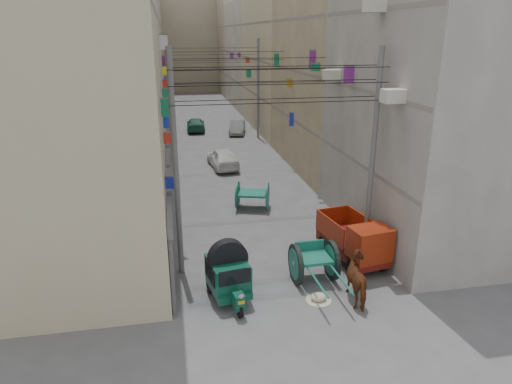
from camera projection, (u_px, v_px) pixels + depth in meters
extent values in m
plane|color=#4C4C4F|center=(329.00, 370.00, 11.97)|extent=(140.00, 140.00, 0.00)
cube|color=tan|center=(42.00, 90.00, 15.84)|extent=(8.00, 10.00, 13.00)
cube|color=slate|center=(162.00, 175.00, 17.61)|extent=(0.25, 9.80, 0.18)
cube|color=slate|center=(156.00, 96.00, 16.62)|extent=(0.25, 9.80, 0.18)
cube|color=slate|center=(150.00, 8.00, 15.64)|extent=(0.25, 9.80, 0.18)
cube|color=#BEB2A2|center=(91.00, 77.00, 26.20)|extent=(8.00, 12.00, 12.00)
cube|color=slate|center=(163.00, 123.00, 27.81)|extent=(0.25, 11.76, 0.18)
cube|color=slate|center=(159.00, 72.00, 26.83)|extent=(0.25, 11.76, 0.18)
cube|color=slate|center=(156.00, 18.00, 25.84)|extent=(0.25, 11.76, 0.18)
cube|color=#9F937D|center=(112.00, 51.00, 37.93)|extent=(8.00, 14.00, 14.00)
cube|color=slate|center=(163.00, 96.00, 39.87)|extent=(0.25, 13.72, 0.18)
cube|color=slate|center=(161.00, 60.00, 38.88)|extent=(0.25, 13.72, 0.18)
cube|color=slate|center=(158.00, 23.00, 37.90)|extent=(0.25, 13.72, 0.18)
cube|color=#A09B96|center=(126.00, 57.00, 51.28)|extent=(8.00, 14.00, 11.80)
cube|color=slate|center=(163.00, 81.00, 52.86)|extent=(0.25, 13.72, 0.18)
cube|color=slate|center=(161.00, 54.00, 51.87)|extent=(0.25, 13.72, 0.18)
cube|color=slate|center=(160.00, 26.00, 50.88)|extent=(0.25, 13.72, 0.18)
cube|color=tan|center=(133.00, 46.00, 63.06)|extent=(8.00, 12.00, 13.50)
cube|color=slate|center=(163.00, 72.00, 64.91)|extent=(0.25, 11.76, 0.18)
cube|color=slate|center=(162.00, 50.00, 63.93)|extent=(0.25, 11.76, 0.18)
cube|color=slate|center=(160.00, 27.00, 62.94)|extent=(0.25, 11.76, 0.18)
cube|color=#A09B96|center=(457.00, 82.00, 18.68)|extent=(8.00, 10.00, 13.00)
cube|color=slate|center=(362.00, 164.00, 19.07)|extent=(0.25, 9.80, 0.18)
cube|color=slate|center=(368.00, 91.00, 18.09)|extent=(0.25, 9.80, 0.18)
cube|color=slate|center=(375.00, 10.00, 17.10)|extent=(0.25, 9.80, 0.18)
cube|color=tan|center=(353.00, 73.00, 29.05)|extent=(8.00, 12.00, 12.00)
cube|color=slate|center=(293.00, 119.00, 29.28)|extent=(0.25, 11.76, 0.18)
cube|color=slate|center=(294.00, 70.00, 28.29)|extent=(0.25, 11.76, 0.18)
cube|color=slate|center=(296.00, 19.00, 27.30)|extent=(0.25, 11.76, 0.18)
cube|color=tan|center=(298.00, 50.00, 40.77)|extent=(8.00, 14.00, 14.00)
cube|color=slate|center=(255.00, 94.00, 41.33)|extent=(0.25, 13.72, 0.18)
cube|color=slate|center=(255.00, 59.00, 40.35)|extent=(0.25, 13.72, 0.18)
cube|color=slate|center=(255.00, 23.00, 39.36)|extent=(0.25, 13.72, 0.18)
cube|color=#BEB2A2|center=(265.00, 55.00, 54.12)|extent=(8.00, 14.00, 11.80)
cube|color=slate|center=(233.00, 79.00, 54.32)|extent=(0.25, 13.72, 0.18)
cube|color=slate|center=(233.00, 53.00, 53.33)|extent=(0.25, 13.72, 0.18)
cube|color=slate|center=(233.00, 26.00, 52.35)|extent=(0.25, 13.72, 0.18)
cube|color=#9F937D|center=(247.00, 45.00, 65.90)|extent=(8.00, 12.00, 13.50)
cube|color=slate|center=(221.00, 71.00, 66.38)|extent=(0.25, 11.76, 0.18)
cube|color=slate|center=(220.00, 49.00, 65.39)|extent=(0.25, 11.76, 0.18)
cube|color=slate|center=(220.00, 27.00, 64.40)|extent=(0.25, 11.76, 0.18)
cube|color=#9F937D|center=(189.00, 46.00, 71.05)|extent=(22.00, 10.00, 13.00)
cube|color=#4B4B50|center=(172.00, 256.00, 15.30)|extent=(0.12, 3.00, 2.60)
cube|color=#5E5E60|center=(170.00, 216.00, 14.83)|extent=(0.18, 3.20, 0.25)
cube|color=#4B4B50|center=(170.00, 215.00, 18.73)|extent=(0.12, 3.00, 2.60)
cube|color=#5E5E60|center=(168.00, 182.00, 18.26)|extent=(0.18, 3.20, 0.25)
cube|color=#4B4B50|center=(169.00, 187.00, 22.17)|extent=(0.12, 3.00, 2.60)
cube|color=#5E5E60|center=(168.00, 158.00, 21.69)|extent=(0.18, 3.20, 0.25)
cube|color=#4B4B50|center=(168.00, 166.00, 25.69)|extent=(0.12, 3.00, 2.60)
cube|color=#5E5E60|center=(167.00, 141.00, 25.22)|extent=(0.18, 3.20, 0.25)
cube|color=red|center=(248.00, 61.00, 42.48)|extent=(0.38, 0.08, 0.41)
cube|color=#1B31C2|center=(165.00, 80.00, 48.69)|extent=(0.27, 0.08, 0.71)
cube|color=#1B31C2|center=(171.00, 183.00, 16.16)|extent=(0.44, 0.08, 0.42)
cube|color=#157853|center=(167.00, 97.00, 24.25)|extent=(0.45, 0.08, 0.84)
cube|color=#7A2484|center=(232.00, 56.00, 52.33)|extent=(0.41, 0.08, 0.59)
cube|color=red|center=(168.00, 138.00, 18.96)|extent=(0.38, 0.08, 0.44)
cube|color=#157853|center=(249.00, 74.00, 42.16)|extent=(0.43, 0.08, 0.72)
cube|color=#7A2484|center=(239.00, 55.00, 47.35)|extent=(0.28, 0.08, 0.44)
cube|color=silver|center=(164.00, 43.00, 27.28)|extent=(0.48, 0.08, 0.84)
cube|color=silver|center=(166.00, 83.00, 45.40)|extent=(0.31, 0.08, 0.44)
cube|color=#C47D17|center=(289.00, 83.00, 28.52)|extent=(0.35, 0.08, 0.45)
cube|color=#157853|center=(276.00, 60.00, 31.48)|extent=(0.34, 0.08, 0.79)
cube|color=#1B31C2|center=(166.00, 122.00, 20.96)|extent=(0.28, 0.08, 0.52)
cube|color=#7A2484|center=(164.00, 61.00, 36.70)|extent=(0.28, 0.08, 0.74)
cube|color=#1B31C2|center=(291.00, 120.00, 28.77)|extent=(0.26, 0.08, 0.80)
cube|color=#F8FE1C|center=(349.00, 76.00, 19.15)|extent=(0.34, 0.08, 0.55)
cube|color=#157853|center=(167.00, 108.00, 17.37)|extent=(0.47, 0.08, 0.67)
cube|color=#F8FE1C|center=(165.00, 71.00, 28.90)|extent=(0.40, 0.08, 0.47)
cube|color=red|center=(165.00, 84.00, 29.66)|extent=(0.32, 0.08, 0.55)
cube|color=#157853|center=(315.00, 68.00, 23.18)|extent=(0.47, 0.08, 0.35)
cube|color=#7A2484|center=(312.00, 60.00, 23.85)|extent=(0.32, 0.08, 0.89)
cube|color=#7A2484|center=(349.00, 75.00, 19.05)|extent=(0.44, 0.08, 0.69)
cube|color=#C47D17|center=(164.00, 197.00, 15.83)|extent=(0.10, 3.20, 0.80)
cube|color=#0C7688|center=(164.00, 140.00, 24.18)|extent=(0.10, 3.20, 0.80)
cube|color=#F8FE1C|center=(164.00, 107.00, 35.31)|extent=(0.10, 3.20, 0.80)
cube|color=#7A2484|center=(164.00, 89.00, 46.44)|extent=(0.10, 3.20, 0.80)
cube|color=#C47D17|center=(382.00, 183.00, 17.27)|extent=(0.10, 3.20, 0.80)
cube|color=#1B31C2|center=(311.00, 134.00, 25.62)|extent=(0.10, 3.20, 0.80)
cube|color=red|center=(266.00, 104.00, 36.75)|extent=(0.10, 3.20, 0.80)
cube|color=#0C7688|center=(242.00, 87.00, 47.88)|extent=(0.10, 3.20, 0.80)
cube|color=beige|center=(393.00, 96.00, 15.16)|extent=(0.70, 0.55, 0.45)
cube|color=beige|center=(332.00, 75.00, 20.66)|extent=(0.70, 0.55, 0.45)
cube|color=beige|center=(375.00, 5.00, 16.06)|extent=(0.70, 0.55, 0.45)
cylinder|color=#5E5E60|center=(176.00, 168.00, 15.58)|extent=(0.20, 0.20, 8.00)
cylinder|color=#5E5E60|center=(373.00, 158.00, 16.86)|extent=(0.20, 0.20, 8.00)
cylinder|color=#5E5E60|center=(169.00, 92.00, 35.99)|extent=(0.20, 0.20, 8.00)
cylinder|color=#5E5E60|center=(258.00, 90.00, 37.27)|extent=(0.20, 0.20, 8.00)
cylinder|color=black|center=(283.00, 103.00, 15.04)|extent=(7.40, 0.02, 0.02)
cylinder|color=black|center=(283.00, 84.00, 14.84)|extent=(7.40, 0.02, 0.02)
cylinder|color=black|center=(283.00, 68.00, 14.68)|extent=(7.40, 0.02, 0.02)
cylinder|color=black|center=(276.00, 99.00, 15.96)|extent=(7.40, 0.02, 0.02)
cylinder|color=black|center=(276.00, 81.00, 15.77)|extent=(7.40, 0.02, 0.02)
cylinder|color=black|center=(276.00, 66.00, 15.60)|extent=(7.40, 0.02, 0.02)
cylinder|color=black|center=(249.00, 83.00, 21.07)|extent=(7.40, 0.02, 0.02)
cylinder|color=black|center=(249.00, 70.00, 20.87)|extent=(7.40, 0.02, 0.02)
cylinder|color=black|center=(248.00, 58.00, 20.70)|extent=(7.40, 0.02, 0.02)
cylinder|color=black|center=(226.00, 70.00, 28.49)|extent=(7.40, 0.02, 0.02)
cylinder|color=black|center=(226.00, 60.00, 28.29)|extent=(7.40, 0.02, 0.02)
cylinder|color=black|center=(226.00, 52.00, 28.12)|extent=(7.40, 0.02, 0.02)
cylinder|color=black|center=(214.00, 63.00, 35.91)|extent=(7.40, 0.02, 0.02)
cylinder|color=black|center=(213.00, 55.00, 35.71)|extent=(7.40, 0.02, 0.02)
cylinder|color=black|center=(213.00, 48.00, 35.54)|extent=(7.40, 0.02, 0.02)
cylinder|color=black|center=(240.00, 310.00, 14.13)|extent=(0.19, 0.52, 0.51)
cylinder|color=black|center=(210.00, 286.00, 15.49)|extent=(0.19, 0.52, 0.51)
cylinder|color=black|center=(238.00, 281.00, 15.82)|extent=(0.19, 0.52, 0.51)
cube|color=#0B412F|center=(228.00, 286.00, 15.11)|extent=(1.40, 1.88, 0.25)
cube|color=#0B412F|center=(239.00, 301.00, 14.08)|extent=(0.38, 0.45, 0.50)
cylinder|color=silver|center=(241.00, 296.00, 13.79)|extent=(0.17, 0.07, 0.16)
cube|color=#CD990B|center=(241.00, 303.00, 13.85)|extent=(0.20, 0.06, 0.11)
cube|color=#0B412F|center=(228.00, 272.00, 14.98)|extent=(1.41, 1.71, 0.86)
cube|color=black|center=(235.00, 277.00, 14.21)|extent=(1.04, 0.22, 0.50)
cube|color=black|center=(210.00, 273.00, 14.76)|extent=(0.21, 1.08, 0.59)
cube|color=black|center=(245.00, 266.00, 15.15)|extent=(0.21, 1.08, 0.59)
cube|color=white|center=(235.00, 297.00, 14.41)|extent=(1.12, 0.23, 0.05)
cylinder|color=black|center=(296.00, 264.00, 15.99)|extent=(0.20, 1.44, 1.43)
cylinder|color=#16614F|center=(296.00, 264.00, 15.99)|extent=(0.21, 1.12, 1.12)
cylinder|color=#5E5E60|center=(296.00, 264.00, 15.99)|extent=(0.23, 0.19, 0.18)
cylinder|color=black|center=(331.00, 260.00, 16.27)|extent=(0.20, 1.44, 1.43)
cylinder|color=#16614F|center=(331.00, 260.00, 16.27)|extent=(0.21, 1.12, 1.12)
cylinder|color=#5E5E60|center=(331.00, 260.00, 16.27)|extent=(0.23, 0.19, 0.18)
cylinder|color=#5E5E60|center=(314.00, 262.00, 16.13)|extent=(1.38, 0.13, 0.08)
cube|color=#16614F|center=(314.00, 257.00, 16.07)|extent=(1.11, 1.16, 0.10)
cube|color=#16614F|center=(309.00, 245.00, 16.47)|extent=(1.08, 0.12, 0.36)
cylinder|color=#16614F|center=(315.00, 279.00, 14.84)|extent=(0.15, 2.35, 0.07)
cylinder|color=#16614F|center=(339.00, 276.00, 15.01)|extent=(0.15, 2.35, 0.07)
cylinder|color=black|center=(352.00, 268.00, 16.51)|extent=(0.28, 0.66, 0.64)
cylinder|color=black|center=(324.00, 244.00, 18.41)|extent=(0.28, 0.66, 0.64)
cylinder|color=black|center=(382.00, 262.00, 16.92)|extent=(0.28, 0.66, 0.64)
cylinder|color=black|center=(351.00, 239.00, 18.83)|extent=(0.28, 0.66, 0.64)
cube|color=#5C120D|center=(352.00, 248.00, 17.60)|extent=(1.93, 3.41, 0.34)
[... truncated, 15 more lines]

